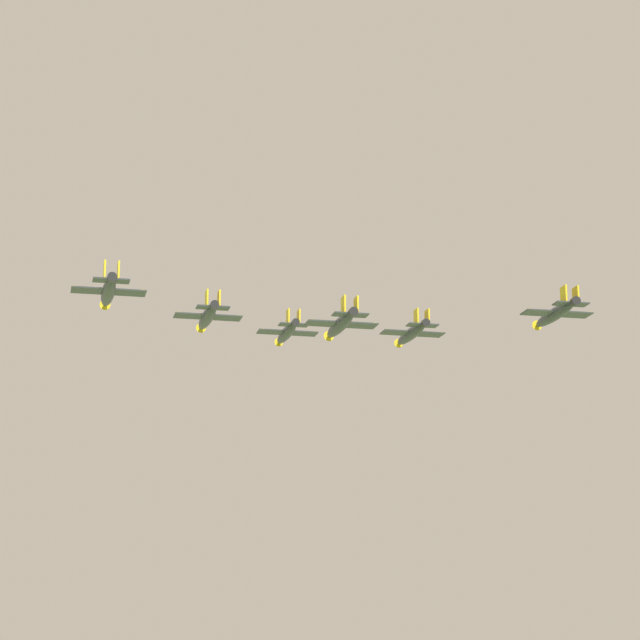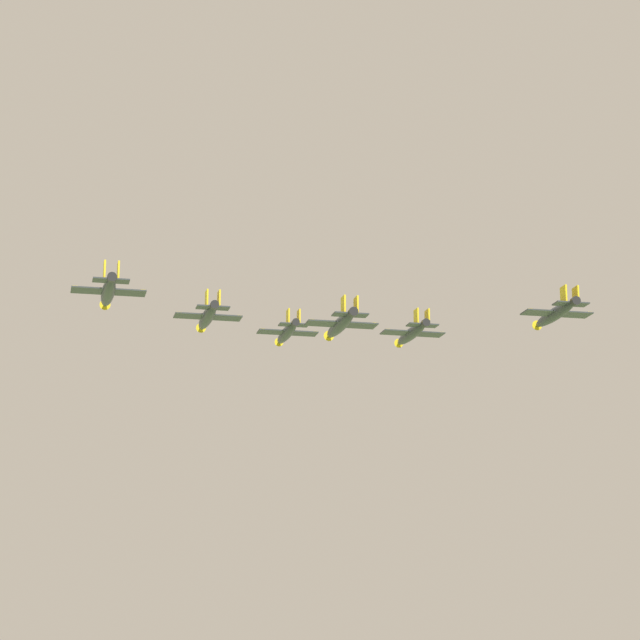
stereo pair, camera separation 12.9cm
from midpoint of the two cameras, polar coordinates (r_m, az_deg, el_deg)
The scene contains 6 objects.
jet_lead at distance 215.77m, azimuth -1.43°, elevation -0.55°, with size 10.02×16.30×3.42m.
jet_left_wingman at distance 194.91m, azimuth -4.88°, elevation 0.14°, with size 10.13×16.46×3.46m.
jet_right_wingman at distance 201.24m, azimuth 3.98°, elevation -0.58°, with size 9.80×15.89×3.34m.
jet_left_outer at distance 175.15m, azimuth -9.13°, elevation 1.22°, with size 9.94×16.17×3.40m.
jet_right_outer at distance 189.50m, azimuth 10.14°, elevation 0.27°, with size 10.08×16.42×3.45m.
jet_slot_rear at distance 179.01m, azimuth 0.89°, elevation -0.19°, with size 9.95×16.16×3.40m.
Camera 2 is at (17.64, 186.00, 57.22)m, focal length 73.98 mm.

